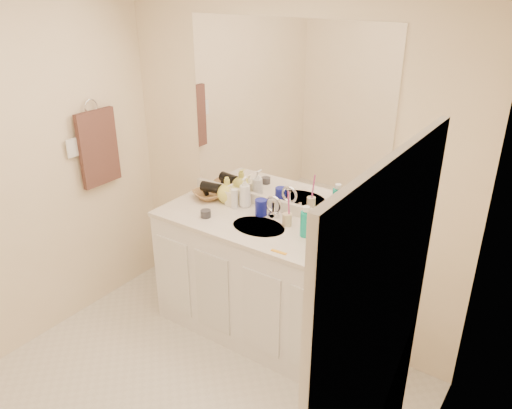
% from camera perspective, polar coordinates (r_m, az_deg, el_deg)
% --- Properties ---
extents(wall_back, '(2.60, 0.02, 2.40)m').
position_cam_1_polar(wall_back, '(3.39, 3.14, 4.19)').
color(wall_back, '#FDE9C6').
rests_on(wall_back, floor).
extents(wall_right, '(0.02, 2.60, 2.40)m').
position_cam_1_polar(wall_right, '(1.87, 16.57, -15.65)').
color(wall_right, '#FDE9C6').
rests_on(wall_right, floor).
extents(vanity_cabinet, '(1.50, 0.55, 0.85)m').
position_cam_1_polar(vanity_cabinet, '(3.53, 0.47, -8.98)').
color(vanity_cabinet, white).
rests_on(vanity_cabinet, floor).
extents(countertop, '(1.52, 0.57, 0.03)m').
position_cam_1_polar(countertop, '(3.31, 0.49, -2.62)').
color(countertop, beige).
rests_on(countertop, vanity_cabinet).
extents(backsplash, '(1.52, 0.03, 0.08)m').
position_cam_1_polar(backsplash, '(3.48, 2.91, -0.20)').
color(backsplash, silver).
rests_on(backsplash, countertop).
extents(sink_basin, '(0.37, 0.37, 0.02)m').
position_cam_1_polar(sink_basin, '(3.29, 0.30, -2.70)').
color(sink_basin, beige).
rests_on(sink_basin, countertop).
extents(faucet, '(0.02, 0.02, 0.11)m').
position_cam_1_polar(faucet, '(3.40, 2.02, -0.55)').
color(faucet, silver).
rests_on(faucet, countertop).
extents(mirror, '(1.48, 0.01, 1.20)m').
position_cam_1_polar(mirror, '(3.27, 3.23, 10.08)').
color(mirror, white).
rests_on(mirror, wall_back).
extents(blue_mug, '(0.10, 0.10, 0.11)m').
position_cam_1_polar(blue_mug, '(3.42, 0.58, -0.32)').
color(blue_mug, '#161C98').
rests_on(blue_mug, countertop).
extents(tan_cup, '(0.07, 0.07, 0.08)m').
position_cam_1_polar(tan_cup, '(3.29, 3.56, -1.73)').
color(tan_cup, beige).
rests_on(tan_cup, countertop).
extents(toothbrush, '(0.02, 0.04, 0.20)m').
position_cam_1_polar(toothbrush, '(3.24, 3.76, -0.06)').
color(toothbrush, '#DC3A94').
rests_on(toothbrush, tan_cup).
extents(mouthwash_bottle, '(0.09, 0.09, 0.17)m').
position_cam_1_polar(mouthwash_bottle, '(3.15, 5.70, -2.23)').
color(mouthwash_bottle, '#0DA08A').
rests_on(mouthwash_bottle, countertop).
extents(clear_pump_bottle, '(0.08, 0.08, 0.16)m').
position_cam_1_polar(clear_pump_bottle, '(3.14, 9.75, -2.70)').
color(clear_pump_bottle, white).
rests_on(clear_pump_bottle, countertop).
extents(soap_dish, '(0.12, 0.10, 0.01)m').
position_cam_1_polar(soap_dish, '(3.04, 6.94, -5.01)').
color(soap_dish, silver).
rests_on(soap_dish, countertop).
extents(green_soap, '(0.07, 0.05, 0.02)m').
position_cam_1_polar(green_soap, '(3.03, 6.96, -4.70)').
color(green_soap, '#6CB72C').
rests_on(green_soap, soap_dish).
extents(orange_comb, '(0.10, 0.03, 0.00)m').
position_cam_1_polar(orange_comb, '(2.99, 2.62, -5.44)').
color(orange_comb, orange).
rests_on(orange_comb, countertop).
extents(dark_jar, '(0.09, 0.09, 0.05)m').
position_cam_1_polar(dark_jar, '(3.42, -5.77, -1.05)').
color(dark_jar, '#323138').
rests_on(dark_jar, countertop).
extents(extra_white_bottle, '(0.06, 0.06, 0.15)m').
position_cam_1_polar(extra_white_bottle, '(3.51, -2.48, 0.64)').
color(extra_white_bottle, white).
rests_on(extra_white_bottle, countertop).
extents(soap_bottle_white, '(0.11, 0.11, 0.22)m').
position_cam_1_polar(soap_bottle_white, '(3.53, -1.28, 1.43)').
color(soap_bottle_white, white).
rests_on(soap_bottle_white, countertop).
extents(soap_bottle_cream, '(0.08, 0.08, 0.16)m').
position_cam_1_polar(soap_bottle_cream, '(3.57, -2.81, 1.15)').
color(soap_bottle_cream, '#FFF5CF').
rests_on(soap_bottle_cream, countertop).
extents(soap_bottle_yellow, '(0.18, 0.18, 0.19)m').
position_cam_1_polar(soap_bottle_yellow, '(3.61, -3.32, 1.70)').
color(soap_bottle_yellow, '#DED956').
rests_on(soap_bottle_yellow, countertop).
extents(wicker_basket, '(0.30, 0.30, 0.06)m').
position_cam_1_polar(wicker_basket, '(3.71, -5.35, 1.15)').
color(wicker_basket, olive).
rests_on(wicker_basket, countertop).
extents(hair_dryer, '(0.16, 0.10, 0.08)m').
position_cam_1_polar(hair_dryer, '(3.68, -5.14, 1.96)').
color(hair_dryer, black).
rests_on(hair_dryer, wicker_basket).
extents(towel_ring, '(0.01, 0.11, 0.11)m').
position_cam_1_polar(towel_ring, '(3.74, -18.35, 10.58)').
color(towel_ring, silver).
rests_on(towel_ring, wall_left).
extents(hand_towel, '(0.04, 0.32, 0.55)m').
position_cam_1_polar(hand_towel, '(3.80, -17.57, 6.18)').
color(hand_towel, '#311D1A').
rests_on(hand_towel, towel_ring).
extents(switch_plate, '(0.01, 0.08, 0.13)m').
position_cam_1_polar(switch_plate, '(3.70, -20.28, 6.09)').
color(switch_plate, white).
rests_on(switch_plate, wall_left).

